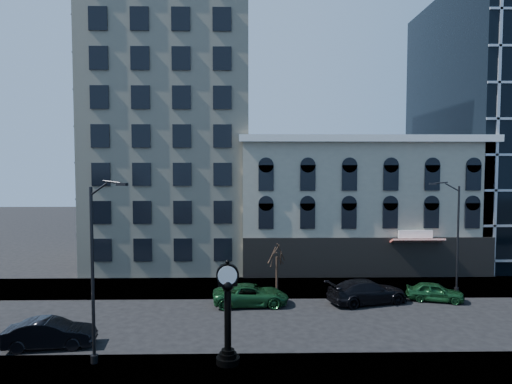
{
  "coord_description": "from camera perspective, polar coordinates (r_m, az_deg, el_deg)",
  "views": [
    {
      "loc": [
        1.36,
        -28.17,
        9.93
      ],
      "look_at": [
        2.0,
        4.0,
        8.0
      ],
      "focal_mm": 32.0,
      "sensor_mm": 36.0,
      "label": 1
    }
  ],
  "objects": [
    {
      "name": "street_lamp_far",
      "position": [
        37.83,
        23.06,
        -1.8
      ],
      "size": [
        2.21,
        0.75,
        8.67
      ],
      "rotation": [
        0.0,
        0.0,
        2.91
      ],
      "color": "black",
      "rests_on": "sidewalk_far"
    },
    {
      "name": "sidewalk_far",
      "position": [
        37.51,
        -3.25,
        -11.83
      ],
      "size": [
        160.0,
        6.0,
        0.12
      ],
      "primitive_type": "cube",
      "color": "gray",
      "rests_on": "ground"
    },
    {
      "name": "car_far_a",
      "position": [
        33.01,
        -0.65,
        -12.73
      ],
      "size": [
        5.45,
        2.73,
        1.48
      ],
      "primitive_type": "imported",
      "rotation": [
        0.0,
        0.0,
        1.62
      ],
      "color": "#143F1E",
      "rests_on": "ground"
    },
    {
      "name": "sidewalk_near",
      "position": [
        22.49,
        -4.87,
        -22.6
      ],
      "size": [
        160.0,
        6.0,
        0.12
      ],
      "primitive_type": "cube",
      "color": "gray",
      "rests_on": "ground"
    },
    {
      "name": "car_far_b",
      "position": [
        34.38,
        13.71,
        -11.99
      ],
      "size": [
        6.25,
        3.85,
        1.69
      ],
      "primitive_type": "imported",
      "rotation": [
        0.0,
        0.0,
        1.84
      ],
      "color": "black",
      "rests_on": "ground"
    },
    {
      "name": "street_clock",
      "position": [
        23.24,
        -3.55,
        -15.3
      ],
      "size": [
        1.18,
        1.18,
        5.19
      ],
      "rotation": [
        0.0,
        0.0,
        0.07
      ],
      "color": "black",
      "rests_on": "sidewalk_near"
    },
    {
      "name": "bare_tree_far",
      "position": [
        36.07,
        2.63,
        -7.24
      ],
      "size": [
        2.42,
        2.42,
        4.15
      ],
      "color": "#322319",
      "rests_on": "sidewalk_far"
    },
    {
      "name": "victorian_row",
      "position": [
        45.5,
        12.4,
        -1.61
      ],
      "size": [
        22.6,
        11.19,
        12.5
      ],
      "color": "#A8A08A",
      "rests_on": "ground"
    },
    {
      "name": "street_lamp_near",
      "position": [
        23.14,
        -18.65,
        -3.77
      ],
      "size": [
        2.24,
        1.2,
        9.25
      ],
      "rotation": [
        0.0,
        0.0,
        -0.43
      ],
      "color": "black",
      "rests_on": "sidewalk_near"
    },
    {
      "name": "cream_tower",
      "position": [
        48.56,
        -10.3,
        14.53
      ],
      "size": [
        15.9,
        15.4,
        42.5
      ],
      "color": "beige",
      "rests_on": "ground"
    },
    {
      "name": "car_far_c",
      "position": [
        36.41,
        21.44,
        -11.53
      ],
      "size": [
        4.29,
        2.65,
        1.36
      ],
      "primitive_type": "imported",
      "rotation": [
        0.0,
        0.0,
        1.29
      ],
      "color": "#143F1E",
      "rests_on": "ground"
    },
    {
      "name": "car_near_b",
      "position": [
        28.24,
        -24.34,
        -15.79
      ],
      "size": [
        4.88,
        2.21,
        1.55
      ],
      "primitive_type": "imported",
      "rotation": [
        0.0,
        0.0,
        1.69
      ],
      "color": "black",
      "rests_on": "ground"
    },
    {
      "name": "ground",
      "position": [
        29.9,
        -3.83,
        -15.97
      ],
      "size": [
        160.0,
        160.0,
        0.0
      ],
      "primitive_type": "plane",
      "color": "black",
      "rests_on": "ground"
    }
  ]
}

